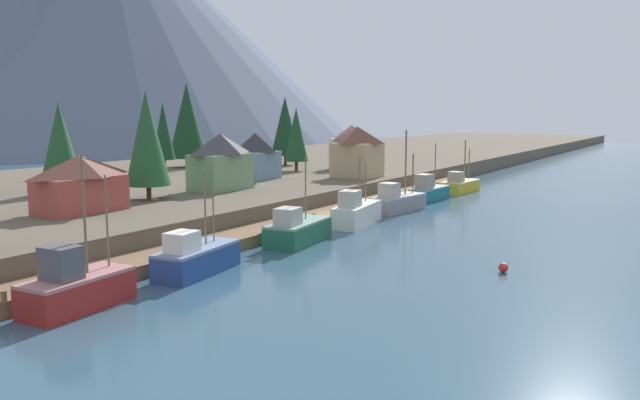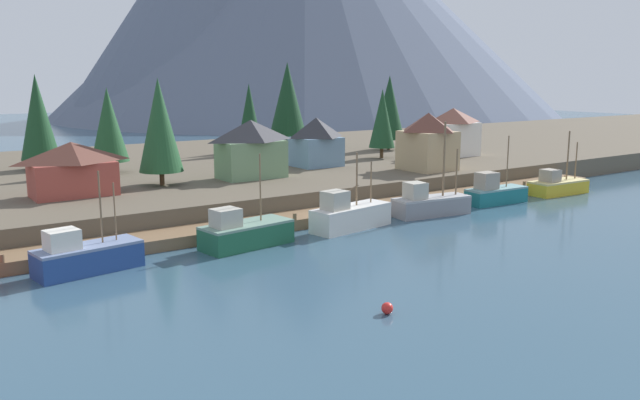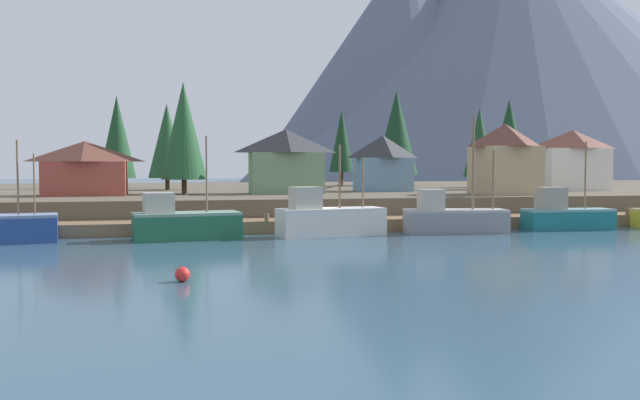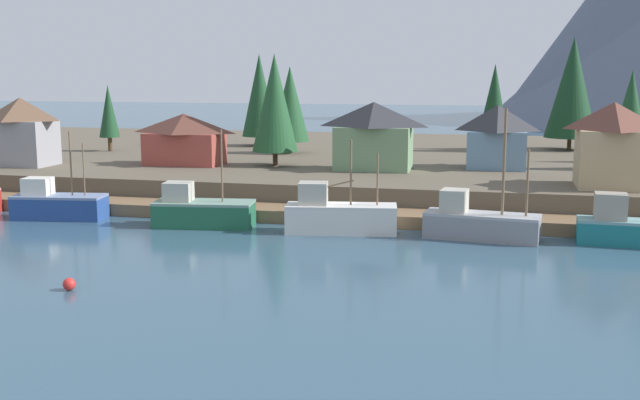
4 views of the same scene
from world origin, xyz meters
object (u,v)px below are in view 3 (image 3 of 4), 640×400
Objects in this scene: fishing_boat_green at (184,223)px; house_blue at (383,163)px; fishing_boat_teal at (565,215)px; channel_buoy at (182,274)px; house_green at (286,161)px; conifer_back_left at (479,142)px; conifer_centre at (396,133)px; fishing_boat_grey at (453,218)px; house_tan at (505,158)px; house_red at (85,168)px; conifer_mid_left at (184,131)px; house_white at (573,160)px; conifer_near_right at (342,141)px; conifer_back_right at (167,141)px; fishing_boat_white at (328,219)px; conifer_near_left at (117,137)px; conifer_far_left at (509,137)px.

fishing_boat_green is 1.29× the size of house_blue.
fishing_boat_teal reaches higher than channel_buoy.
conifer_back_left reaches higher than house_green.
house_blue is 0.46× the size of conifer_centre.
conifer_back_left is (3.04, 22.82, 6.81)m from fishing_boat_teal.
fishing_boat_green reaches higher than channel_buoy.
house_tan is at bearing 54.30° from fishing_boat_grey.
conifer_mid_left is (9.21, 1.21, 3.64)m from house_red.
channel_buoy is (-44.02, -37.51, -5.65)m from house_white.
fishing_boat_teal is at bearing -22.84° from house_red.
house_green is (10.45, 17.85, 4.65)m from fishing_boat_green.
channel_buoy is at bearing -111.04° from conifer_near_right.
house_tan is at bearing -30.69° from conifer_back_right.
conifer_near_left is at bearing 106.32° from fishing_boat_white.
house_white is at bearing -59.81° from conifer_centre.
fishing_boat_grey is (10.24, 0.22, -0.11)m from fishing_boat_white.
conifer_far_left reaches higher than conifer_back_left.
house_tan reaches higher than house_blue.
fishing_boat_teal reaches higher than fishing_boat_white.
conifer_mid_left reaches higher than channel_buoy.
conifer_back_left is at bearing 7.97° from conifer_mid_left.
fishing_boat_white is 1.38× the size of house_blue.
conifer_near_left reaches higher than fishing_boat_grey.
fishing_boat_white is 22.69m from conifer_mid_left.
house_green is 0.73× the size of conifer_near_right.
conifer_back_left reaches higher than fishing_boat_teal.
fishing_boat_teal is at bearing -89.86° from house_tan.
fishing_boat_white is 1.13× the size of house_green.
house_red is at bearing 171.07° from house_tan.
fishing_boat_green is 1.06× the size of fishing_boat_teal.
conifer_near_left is 9.86m from conifer_back_right.
fishing_boat_grey is 43.73m from conifer_centre.
conifer_near_right reaches higher than channel_buoy.
house_white is (22.64, 18.94, 4.81)m from fishing_boat_grey.
conifer_far_left is (20.96, 30.78, 7.84)m from fishing_boat_grey.
conifer_near_left reaches higher than conifer_mid_left.
conifer_back_left is 13.67× the size of channel_buoy.
house_blue is (11.50, 3.96, -0.17)m from house_green.
conifer_far_left reaches higher than fishing_boat_teal.
conifer_mid_left is at bearing -163.55° from conifer_far_left.
house_blue is at bearing 116.66° from fishing_boat_teal.
conifer_far_left is at bearing -8.30° from conifer_near_left.
conifer_centre is at bearing 32.03° from house_red.
fishing_boat_white is 0.63× the size of conifer_centre.
house_tan is at bearing 43.16° from channel_buoy.
house_green is at bearing 162.47° from house_tan.
fishing_boat_white is at bearing -135.18° from conifer_far_left.
fishing_boat_white is 40.27m from conifer_near_right.
house_red is 40.53m from house_tan.
fishing_boat_grey is at bearing -124.25° from conifer_far_left.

